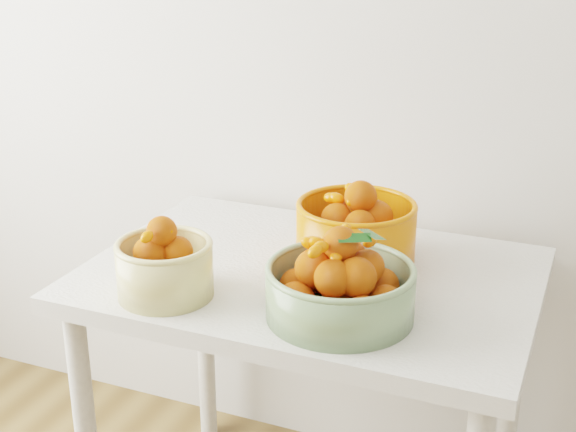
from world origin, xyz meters
name	(u,v)px	position (x,y,z in m)	size (l,w,h in m)	color
table	(310,309)	(-0.25, 1.60, 0.65)	(1.00, 0.70, 0.75)	silver
bowl_cream	(165,266)	(-0.49, 1.37, 0.82)	(0.26, 0.26, 0.18)	#DBCA83
bowl_green	(340,286)	(-0.12, 1.42, 0.82)	(0.34, 0.34, 0.19)	gray
bowl_orange	(356,231)	(-0.17, 1.68, 0.83)	(0.34, 0.34, 0.20)	orange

